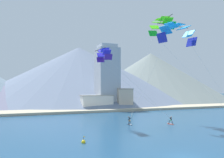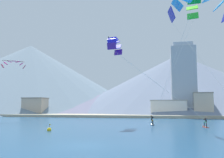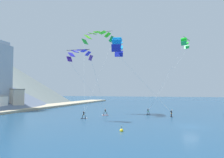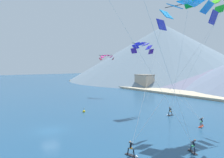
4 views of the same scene
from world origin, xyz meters
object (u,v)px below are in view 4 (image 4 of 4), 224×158
parafoil_kite_distant_high_outer (107,57)px  race_marker_buoy (84,111)px  kitesurfer_near_trail (192,148)px  kitesurfer_far_left (202,124)px  parafoil_kite_near_lead (185,11)px  kitesurfer_near_lead (132,152)px  parafoil_kite_far_left (143,47)px  kitesurfer_mid_center (169,113)px

parafoil_kite_distant_high_outer → race_marker_buoy: size_ratio=4.81×
kitesurfer_near_trail → kitesurfer_far_left: bearing=115.9°
parafoil_kite_distant_high_outer → race_marker_buoy: bearing=-46.2°
parafoil_kite_near_lead → parafoil_kite_distant_high_outer: 39.80m
kitesurfer_near_lead → kitesurfer_near_trail: size_ratio=1.03×
parafoil_kite_far_left → parafoil_kite_distant_high_outer: size_ratio=3.03×
parafoil_kite_near_lead → parafoil_kite_far_left: (-13.20, 4.26, -4.28)m
kitesurfer_near_trail → parafoil_kite_distant_high_outer: bearing=156.5°
kitesurfer_near_lead → kitesurfer_far_left: bearing=96.3°
kitesurfer_near_trail → kitesurfer_mid_center: (-13.09, 12.41, 0.08)m
parafoil_kite_distant_high_outer → race_marker_buoy: parafoil_kite_distant_high_outer is taller
parafoil_kite_far_left → race_marker_buoy: bearing=-122.9°
kitesurfer_far_left → parafoil_kite_distant_high_outer: size_ratio=0.36×
parafoil_kite_near_lead → race_marker_buoy: parafoil_kite_near_lead is taller
kitesurfer_far_left → kitesurfer_near_lead: bearing=-83.7°
parafoil_kite_far_left → race_marker_buoy: size_ratio=14.58×
parafoil_kite_far_left → race_marker_buoy: 18.28m
kitesurfer_near_trail → parafoil_kite_near_lead: 19.57m
parafoil_kite_distant_high_outer → kitesurfer_mid_center: bearing=-11.9°
parafoil_kite_far_left → kitesurfer_mid_center: bearing=14.6°
kitesurfer_near_trail → parafoil_kite_far_left: parafoil_kite_far_left is taller
race_marker_buoy → kitesurfer_near_trail: bearing=-1.1°
kitesurfer_near_trail → race_marker_buoy: 25.78m
race_marker_buoy → parafoil_kite_far_left: bearing=57.1°
parafoil_kite_near_lead → parafoil_kite_distant_high_outer: (-37.49, 12.22, -5.37)m
kitesurfer_mid_center → parafoil_kite_distant_high_outer: 33.19m
kitesurfer_mid_center → parafoil_kite_near_lead: (7.23, -5.82, 17.39)m
kitesurfer_mid_center → parafoil_kite_far_left: 14.48m
race_marker_buoy → parafoil_kite_near_lead: bearing=17.1°
parafoil_kite_near_lead → parafoil_kite_far_left: 14.51m
kitesurfer_far_left → parafoil_kite_far_left: size_ratio=0.12×
parafoil_kite_near_lead → parafoil_kite_far_left: bearing=162.1°
kitesurfer_near_lead → parafoil_kite_distant_high_outer: 48.82m
kitesurfer_near_trail → kitesurfer_far_left: kitesurfer_far_left is taller
kitesurfer_near_lead → parafoil_kite_distant_high_outer: parafoil_kite_distant_high_outer is taller
parafoil_kite_near_lead → kitesurfer_near_lead: bearing=-78.3°
kitesurfer_near_lead → kitesurfer_far_left: 16.75m
kitesurfer_near_lead → parafoil_kite_far_left: 26.74m
kitesurfer_far_left → parafoil_kite_near_lead: (-0.80, -3.82, 17.45)m
kitesurfer_far_left → parafoil_kite_distant_high_outer: 41.02m
parafoil_kite_far_left → parafoil_kite_near_lead: bearing=-17.9°
kitesurfer_mid_center → kitesurfer_far_left: kitesurfer_mid_center is taller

